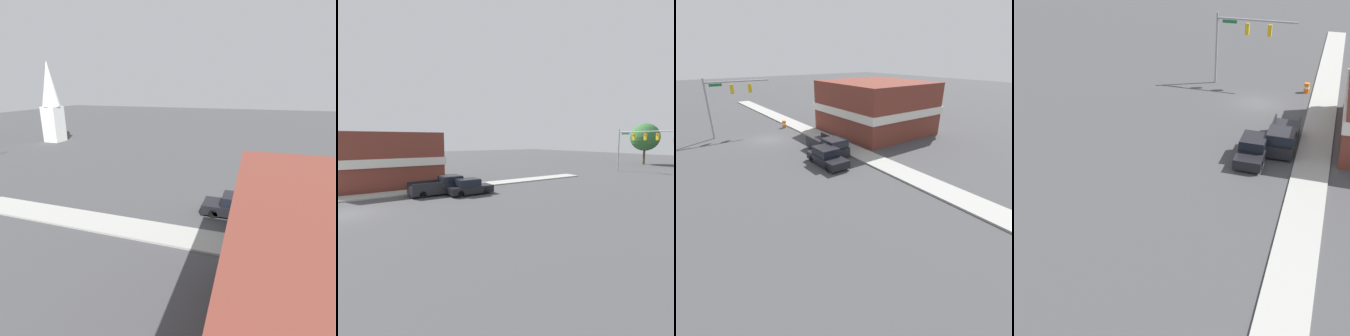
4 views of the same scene
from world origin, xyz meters
The scene contains 7 objects.
ground_plane centered at (0.00, 0.00, 0.00)m, with size 200.00×200.00×0.00m, color #424244.
sidewalk_curb centered at (-5.70, 0.00, 0.07)m, with size 2.40×60.00×0.14m.
far_signal_assembly centered at (-2.48, 41.37, 5.46)m, with size 9.01×0.49×7.32m.
car_lead centered at (-1.55, 10.60, 0.83)m, with size 1.90×4.48×1.60m.
pickup_truck_parked centered at (-3.29, 8.36, 0.90)m, with size 2.02×5.33×1.82m.
corner_brick_building centered at (-13.03, 4.34, 3.15)m, with size 11.56×12.12×6.32m.
backdrop_tree_left_far centered at (-9.73, 57.31, 6.08)m, with size 6.07×6.07×9.13m.
Camera 2 is at (22.20, -0.52, 5.47)m, focal length 28.00 mm.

